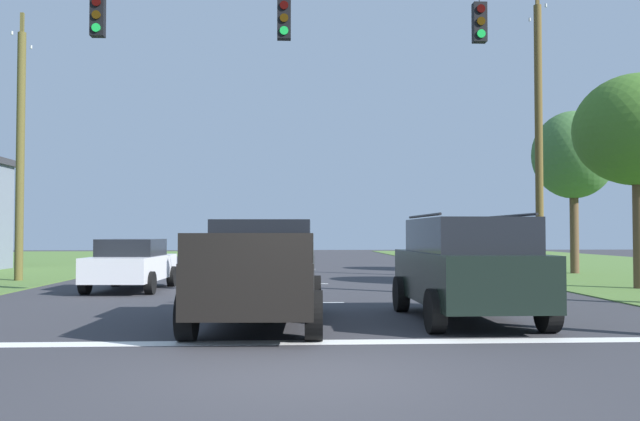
{
  "coord_description": "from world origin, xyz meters",
  "views": [
    {
      "loc": [
        -0.22,
        -8.2,
        1.7
      ],
      "look_at": [
        0.54,
        6.25,
        2.18
      ],
      "focal_mm": 38.24,
      "sensor_mm": 36.0,
      "label": 1
    }
  ],
  "objects_px": {
    "tree_roadside_right": "(573,156)",
    "pickup_truck": "(260,272)",
    "overhead_signal_span": "(293,117)",
    "suv_black": "(466,266)",
    "tree_roadside_far_right": "(638,131)",
    "utility_pole_mid_right": "(539,137)",
    "utility_pole_near_left": "(20,151)",
    "distant_car_crossing_white": "(132,264)"
  },
  "relations": [
    {
      "from": "tree_roadside_right",
      "to": "pickup_truck",
      "type": "bearing_deg",
      "value": -129.84
    },
    {
      "from": "overhead_signal_span",
      "to": "tree_roadside_right",
      "type": "height_order",
      "value": "overhead_signal_span"
    },
    {
      "from": "suv_black",
      "to": "tree_roadside_far_right",
      "type": "relative_size",
      "value": 0.73
    },
    {
      "from": "overhead_signal_span",
      "to": "utility_pole_mid_right",
      "type": "distance_m",
      "value": 12.52
    },
    {
      "from": "suv_black",
      "to": "tree_roadside_right",
      "type": "relative_size",
      "value": 0.71
    },
    {
      "from": "pickup_truck",
      "to": "tree_roadside_right",
      "type": "relative_size",
      "value": 0.81
    },
    {
      "from": "pickup_truck",
      "to": "tree_roadside_far_right",
      "type": "height_order",
      "value": "tree_roadside_far_right"
    },
    {
      "from": "utility_pole_near_left",
      "to": "overhead_signal_span",
      "type": "bearing_deg",
      "value": -42.22
    },
    {
      "from": "utility_pole_mid_right",
      "to": "utility_pole_near_left",
      "type": "bearing_deg",
      "value": 179.53
    },
    {
      "from": "overhead_signal_span",
      "to": "tree_roadside_right",
      "type": "relative_size",
      "value": 2.59
    },
    {
      "from": "pickup_truck",
      "to": "tree_roadside_right",
      "type": "bearing_deg",
      "value": 50.16
    },
    {
      "from": "pickup_truck",
      "to": "utility_pole_mid_right",
      "type": "bearing_deg",
      "value": 50.07
    },
    {
      "from": "utility_pole_mid_right",
      "to": "distant_car_crossing_white",
      "type": "bearing_deg",
      "value": -164.36
    },
    {
      "from": "suv_black",
      "to": "tree_roadside_far_right",
      "type": "height_order",
      "value": "tree_roadside_far_right"
    },
    {
      "from": "tree_roadside_right",
      "to": "tree_roadside_far_right",
      "type": "height_order",
      "value": "tree_roadside_right"
    },
    {
      "from": "pickup_truck",
      "to": "suv_black",
      "type": "bearing_deg",
      "value": 4.19
    },
    {
      "from": "overhead_signal_span",
      "to": "tree_roadside_right",
      "type": "distance_m",
      "value": 16.77
    },
    {
      "from": "pickup_truck",
      "to": "overhead_signal_span",
      "type": "bearing_deg",
      "value": 78.62
    },
    {
      "from": "suv_black",
      "to": "utility_pole_mid_right",
      "type": "relative_size",
      "value": 0.45
    },
    {
      "from": "tree_roadside_right",
      "to": "tree_roadside_far_right",
      "type": "bearing_deg",
      "value": -99.82
    },
    {
      "from": "overhead_signal_span",
      "to": "tree_roadside_right",
      "type": "bearing_deg",
      "value": 44.9
    },
    {
      "from": "pickup_truck",
      "to": "tree_roadside_right",
      "type": "distance_m",
      "value": 19.93
    },
    {
      "from": "pickup_truck",
      "to": "distant_car_crossing_white",
      "type": "distance_m",
      "value": 8.81
    },
    {
      "from": "overhead_signal_span",
      "to": "utility_pole_near_left",
      "type": "height_order",
      "value": "utility_pole_near_left"
    },
    {
      "from": "tree_roadside_far_right",
      "to": "pickup_truck",
      "type": "bearing_deg",
      "value": -146.73
    },
    {
      "from": "overhead_signal_span",
      "to": "tree_roadside_far_right",
      "type": "relative_size",
      "value": 2.69
    },
    {
      "from": "utility_pole_near_left",
      "to": "tree_roadside_right",
      "type": "bearing_deg",
      "value": 8.39
    },
    {
      "from": "pickup_truck",
      "to": "utility_pole_near_left",
      "type": "relative_size",
      "value": 0.57
    },
    {
      "from": "pickup_truck",
      "to": "distant_car_crossing_white",
      "type": "xyz_separation_m",
      "value": [
        -4.09,
        7.8,
        -0.18
      ]
    },
    {
      "from": "suv_black",
      "to": "distant_car_crossing_white",
      "type": "distance_m",
      "value": 11.01
    },
    {
      "from": "tree_roadside_right",
      "to": "suv_black",
      "type": "bearing_deg",
      "value": -120.17
    },
    {
      "from": "utility_pole_near_left",
      "to": "tree_roadside_far_right",
      "type": "xyz_separation_m",
      "value": [
        20.1,
        -4.49,
        0.22
      ]
    },
    {
      "from": "pickup_truck",
      "to": "distant_car_crossing_white",
      "type": "height_order",
      "value": "pickup_truck"
    },
    {
      "from": "suv_black",
      "to": "distant_car_crossing_white",
      "type": "xyz_separation_m",
      "value": [
        -8.05,
        7.51,
        -0.27
      ]
    },
    {
      "from": "distant_car_crossing_white",
      "to": "tree_roadside_right",
      "type": "height_order",
      "value": "tree_roadside_right"
    },
    {
      "from": "pickup_truck",
      "to": "tree_roadside_far_right",
      "type": "xyz_separation_m",
      "value": [
        11.18,
        7.34,
        3.85
      ]
    },
    {
      "from": "utility_pole_mid_right",
      "to": "tree_roadside_right",
      "type": "xyz_separation_m",
      "value": [
        2.73,
        3.31,
        -0.29
      ]
    },
    {
      "from": "overhead_signal_span",
      "to": "pickup_truck",
      "type": "height_order",
      "value": "overhead_signal_span"
    },
    {
      "from": "utility_pole_mid_right",
      "to": "tree_roadside_right",
      "type": "height_order",
      "value": "utility_pole_mid_right"
    },
    {
      "from": "tree_roadside_right",
      "to": "distant_car_crossing_white",
      "type": "bearing_deg",
      "value": -156.57
    },
    {
      "from": "utility_pole_mid_right",
      "to": "tree_roadside_far_right",
      "type": "bearing_deg",
      "value": -72.05
    },
    {
      "from": "overhead_signal_span",
      "to": "pickup_truck",
      "type": "bearing_deg",
      "value": -101.38
    }
  ]
}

